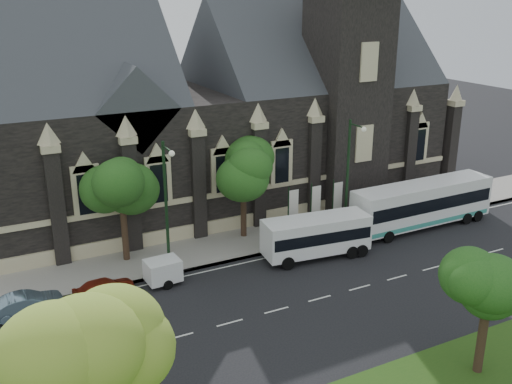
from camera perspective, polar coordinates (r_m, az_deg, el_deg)
ground at (r=34.58m, az=2.02°, el=-11.55°), size 160.00×160.00×0.00m
sidewalk at (r=42.14m, az=-4.30°, el=-5.58°), size 80.00×5.00×0.15m
museum at (r=49.78m, az=-3.30°, el=8.09°), size 40.00×17.70×29.90m
tree_park_near at (r=20.66m, az=-15.27°, el=-14.42°), size 4.42×4.42×8.56m
tree_park_east at (r=29.62m, az=21.94°, el=-8.42°), size 3.40×3.40×6.28m
tree_walk_right at (r=42.42m, az=-1.14°, el=2.92°), size 4.08×4.08×7.80m
tree_walk_left at (r=39.50m, az=-12.95°, el=1.07°), size 3.91×3.91×7.64m
street_lamp_near at (r=43.05m, az=9.16°, el=1.94°), size 0.36×1.88×9.00m
street_lamp_mid at (r=36.86m, az=-8.75°, el=-0.97°), size 0.36×1.88×9.00m
banner_flag_left at (r=43.46m, az=3.53°, el=-1.48°), size 0.90×0.10×4.00m
banner_flag_center at (r=44.46m, az=5.75°, el=-1.07°), size 0.90×0.10×4.00m
banner_flag_right at (r=45.52m, az=7.87°, el=-0.67°), size 0.90×0.10×4.00m
tour_coach at (r=47.21m, az=16.05°, el=-1.09°), size 12.29×2.91×3.58m
shuttle_bus at (r=40.56m, az=5.96°, el=-4.17°), size 7.74×3.36×2.90m
box_trailer at (r=37.44m, az=-9.14°, el=-7.63°), size 3.12×1.84×1.65m
sedan at (r=36.27m, az=-21.59°, el=-10.23°), size 4.10×1.56×1.34m
car_far_red at (r=36.72m, az=-14.71°, el=-9.14°), size 3.86×1.84×1.27m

